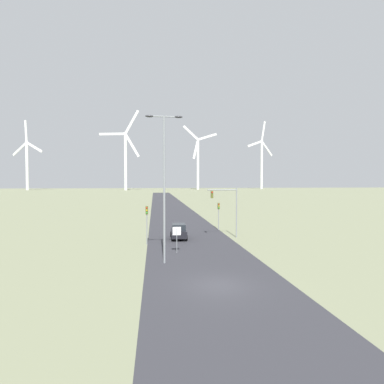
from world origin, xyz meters
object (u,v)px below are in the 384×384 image
(wind_turbine_far_left, at_px, (27,160))
(wind_turbine_center, at_px, (198,159))
(streetlamp, at_px, (164,174))
(stop_sign_near, at_px, (177,235))
(wind_turbine_right, at_px, (262,159))
(traffic_light_mast_overhead, at_px, (227,203))
(wind_turbine_left, at_px, (126,155))
(car_approaching, at_px, (179,231))
(traffic_light_post_near_left, at_px, (147,216))
(traffic_light_post_near_right, at_px, (219,210))

(wind_turbine_far_left, bearing_deg, wind_turbine_center, 0.27)
(streetlamp, xyz_separation_m, stop_sign_near, (1.31, 3.45, -5.80))
(stop_sign_near, bearing_deg, wind_turbine_right, 67.95)
(stop_sign_near, relative_size, wind_turbine_right, 0.04)
(stop_sign_near, xyz_separation_m, traffic_light_mast_overhead, (6.73, 7.12, 2.53))
(streetlamp, distance_m, wind_turbine_left, 217.73)
(stop_sign_near, bearing_deg, wind_turbine_left, 96.57)
(wind_turbine_far_left, height_order, wind_turbine_center, wind_turbine_far_left)
(traffic_light_mast_overhead, xyz_separation_m, car_approaching, (-5.96, 0.06, -3.40))
(traffic_light_post_near_left, bearing_deg, wind_turbine_center, 80.24)
(wind_turbine_left, bearing_deg, car_approaching, -82.99)
(traffic_light_mast_overhead, bearing_deg, streetlamp, -127.28)
(wind_turbine_far_left, bearing_deg, car_approaching, -64.65)
(wind_turbine_far_left, xyz_separation_m, wind_turbine_center, (140.52, 0.67, 2.41))
(streetlamp, bearing_deg, wind_turbine_left, 96.12)
(stop_sign_near, height_order, wind_turbine_right, wind_turbine_right)
(wind_turbine_right, bearing_deg, traffic_light_post_near_left, -113.02)
(wind_turbine_far_left, relative_size, wind_turbine_right, 0.89)
(wind_turbine_far_left, bearing_deg, stop_sign_near, -65.51)
(streetlamp, bearing_deg, wind_turbine_center, 80.96)
(traffic_light_post_near_right, distance_m, wind_turbine_center, 220.38)
(traffic_light_post_near_left, height_order, traffic_light_mast_overhead, traffic_light_mast_overhead)
(streetlamp, distance_m, wind_turbine_center, 237.48)
(traffic_light_post_near_left, bearing_deg, wind_turbine_left, 95.90)
(streetlamp, relative_size, wind_turbine_center, 0.22)
(traffic_light_post_near_right, relative_size, traffic_light_mast_overhead, 0.63)
(traffic_light_post_near_right, bearing_deg, wind_turbine_center, 82.43)
(car_approaching, bearing_deg, wind_turbine_right, 67.50)
(traffic_light_post_near_left, xyz_separation_m, wind_turbine_far_left, (-101.66, 225.35, 21.17))
(traffic_light_mast_overhead, distance_m, wind_turbine_center, 226.21)
(traffic_light_post_near_left, height_order, wind_turbine_far_left, wind_turbine_far_left)
(car_approaching, bearing_deg, streetlamp, -101.09)
(car_approaching, xyz_separation_m, wind_turbine_far_left, (-105.40, 222.48, 23.36))
(traffic_light_mast_overhead, bearing_deg, wind_turbine_far_left, 116.58)
(stop_sign_near, xyz_separation_m, wind_turbine_left, (-24.43, 212.11, 26.02))
(streetlamp, relative_size, wind_turbine_far_left, 0.22)
(streetlamp, xyz_separation_m, wind_turbine_left, (-23.12, 215.56, 20.22))
(traffic_light_mast_overhead, height_order, car_approaching, traffic_light_mast_overhead)
(traffic_light_mast_overhead, distance_m, car_approaching, 6.86)
(wind_turbine_left, height_order, wind_turbine_right, wind_turbine_right)
(traffic_light_post_near_left, distance_m, wind_turbine_left, 210.36)
(traffic_light_mast_overhead, relative_size, wind_turbine_center, 0.11)
(traffic_light_mast_overhead, bearing_deg, wind_turbine_center, 82.56)
(traffic_light_post_near_left, height_order, wind_turbine_center, wind_turbine_center)
(traffic_light_post_near_right, xyz_separation_m, wind_turbine_center, (28.88, 217.17, 23.83))
(traffic_light_post_near_right, height_order, wind_turbine_center, wind_turbine_center)
(streetlamp, xyz_separation_m, wind_turbine_right, (99.49, 245.82, 20.16))
(wind_turbine_left, bearing_deg, traffic_light_post_near_right, -81.02)
(streetlamp, bearing_deg, stop_sign_near, 69.13)
(traffic_light_post_near_left, xyz_separation_m, traffic_light_post_near_right, (9.99, 8.84, -0.26))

